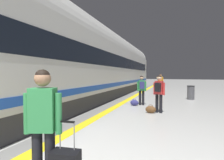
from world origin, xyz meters
TOP-DOWN VIEW (x-y plane):
  - safety_line_strip at (-0.82, 10.00)m, footprint 0.36×80.00m
  - tactile_edge_band at (-1.17, 10.00)m, footprint 0.67×80.00m
  - high_speed_train at (-2.98, 6.26)m, footprint 2.94×33.43m
  - traveller_foreground at (0.22, 1.27)m, footprint 0.51×0.30m
  - passenger_near at (1.34, 6.76)m, footprint 0.49×0.37m
  - duffel_bag_near at (1.03, 6.59)m, footprint 0.44×0.26m
  - passenger_mid at (0.34, 8.28)m, footprint 0.47×0.36m
  - duffel_bag_mid at (0.02, 7.98)m, footprint 0.44×0.26m
  - passenger_far at (0.74, 16.28)m, footprint 0.52×0.27m
  - suitcase_far at (0.42, 16.06)m, footprint 0.39×0.26m
  - waste_bin at (2.99, 11.36)m, footprint 0.46×0.46m

SIDE VIEW (x-z plane):
  - tactile_edge_band at x=-1.17m, z-range 0.00..0.01m
  - safety_line_strip at x=-0.82m, z-range 0.00..0.01m
  - duffel_bag_near at x=1.03m, z-range -0.03..0.33m
  - duffel_bag_mid at x=0.02m, z-range -0.03..0.33m
  - suitcase_far at x=0.42m, z-range 0.03..0.64m
  - waste_bin at x=2.99m, z-range 0.00..0.91m
  - passenger_mid at x=0.34m, z-range 0.15..1.71m
  - passenger_near at x=1.34m, z-range 0.15..1.75m
  - passenger_far at x=0.74m, z-range 0.14..1.84m
  - traveller_foreground at x=0.22m, z-range 0.14..1.84m
  - high_speed_train at x=-2.98m, z-range 0.02..4.99m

